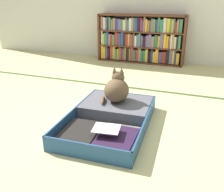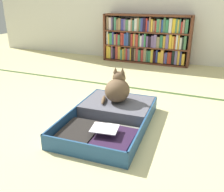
% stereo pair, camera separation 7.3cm
% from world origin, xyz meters
% --- Properties ---
extents(ground_plane, '(10.00, 10.00, 0.00)m').
position_xyz_m(ground_plane, '(0.00, 0.00, 0.00)').
color(ground_plane, '#CDC389').
extents(tatami_border, '(4.80, 0.05, 0.00)m').
position_xyz_m(tatami_border, '(0.00, 1.01, 0.00)').
color(tatami_border, '#385226').
rests_on(tatami_border, ground_plane).
extents(bookshelf, '(1.36, 0.25, 0.74)m').
position_xyz_m(bookshelf, '(-0.23, 2.25, 0.36)').
color(bookshelf, brown).
rests_on(bookshelf, ground_plane).
extents(open_suitcase, '(0.65, 0.96, 0.12)m').
position_xyz_m(open_suitcase, '(0.06, 0.16, 0.05)').
color(open_suitcase, '#25507F').
rests_on(open_suitcase, ground_plane).
extents(black_cat, '(0.27, 0.28, 0.29)m').
position_xyz_m(black_cat, '(0.04, 0.33, 0.23)').
color(black_cat, brown).
rests_on(black_cat, open_suitcase).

